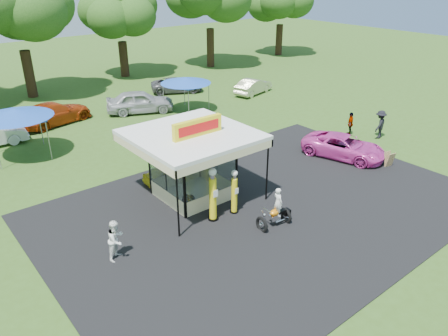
{
  "coord_description": "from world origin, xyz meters",
  "views": [
    {
      "loc": [
        -12.85,
        -10.81,
        10.56
      ],
      "look_at": [
        -0.85,
        4.0,
        1.57
      ],
      "focal_mm": 35.0,
      "sensor_mm": 36.0,
      "label": 1
    }
  ],
  "objects_px": {
    "pink_sedan": "(344,147)",
    "tent_east": "(186,81)",
    "gas_station_kiosk": "(192,164)",
    "gas_pump_left": "(213,196)",
    "bg_car_d": "(177,85)",
    "kiosk_car": "(169,173)",
    "a_frame_sign": "(389,160)",
    "spectator_east_a": "(380,124)",
    "spectator_east_b": "(350,124)",
    "spectator_west": "(116,240)",
    "bg_car_c": "(140,102)",
    "bg_car_b": "(54,113)",
    "tent_west": "(15,114)",
    "bg_car_e": "(253,86)",
    "gas_pump_right": "(234,193)",
    "motorcycle": "(276,211)"
  },
  "relations": [
    {
      "from": "a_frame_sign",
      "to": "gas_pump_left",
      "type": "bearing_deg",
      "value": -177.72
    },
    {
      "from": "spectator_east_a",
      "to": "a_frame_sign",
      "type": "bearing_deg",
      "value": 25.07
    },
    {
      "from": "spectator_east_b",
      "to": "bg_car_b",
      "type": "xyz_separation_m",
      "value": [
        -14.68,
        14.73,
        0.01
      ]
    },
    {
      "from": "pink_sedan",
      "to": "tent_east",
      "type": "distance_m",
      "value": 13.54
    },
    {
      "from": "motorcycle",
      "to": "spectator_east_b",
      "type": "relative_size",
      "value": 1.22
    },
    {
      "from": "kiosk_car",
      "to": "tent_east",
      "type": "relative_size",
      "value": 0.73
    },
    {
      "from": "a_frame_sign",
      "to": "tent_east",
      "type": "height_order",
      "value": "tent_east"
    },
    {
      "from": "motorcycle",
      "to": "spectator_east_a",
      "type": "distance_m",
      "value": 13.33
    },
    {
      "from": "pink_sedan",
      "to": "bg_car_d",
      "type": "height_order",
      "value": "pink_sedan"
    },
    {
      "from": "bg_car_d",
      "to": "bg_car_e",
      "type": "relative_size",
      "value": 1.12
    },
    {
      "from": "spectator_east_b",
      "to": "bg_car_d",
      "type": "height_order",
      "value": "spectator_east_b"
    },
    {
      "from": "gas_station_kiosk",
      "to": "gas_pump_left",
      "type": "relative_size",
      "value": 2.08
    },
    {
      "from": "spectator_west",
      "to": "pink_sedan",
      "type": "bearing_deg",
      "value": -28.72
    },
    {
      "from": "gas_pump_left",
      "to": "bg_car_b",
      "type": "relative_size",
      "value": 0.48
    },
    {
      "from": "gas_station_kiosk",
      "to": "motorcycle",
      "type": "relative_size",
      "value": 2.83
    },
    {
      "from": "gas_station_kiosk",
      "to": "kiosk_car",
      "type": "height_order",
      "value": "gas_station_kiosk"
    },
    {
      "from": "bg_car_b",
      "to": "bg_car_e",
      "type": "distance_m",
      "value": 16.8
    },
    {
      "from": "bg_car_e",
      "to": "tent_east",
      "type": "relative_size",
      "value": 1.06
    },
    {
      "from": "tent_east",
      "to": "spectator_east_a",
      "type": "bearing_deg",
      "value": -62.6
    },
    {
      "from": "gas_pump_right",
      "to": "tent_east",
      "type": "relative_size",
      "value": 0.57
    },
    {
      "from": "gas_pump_left",
      "to": "tent_west",
      "type": "height_order",
      "value": "tent_west"
    },
    {
      "from": "a_frame_sign",
      "to": "spectator_east_a",
      "type": "height_order",
      "value": "spectator_east_a"
    },
    {
      "from": "gas_pump_right",
      "to": "bg_car_c",
      "type": "xyz_separation_m",
      "value": [
        4.09,
        16.09,
        -0.18
      ]
    },
    {
      "from": "gas_pump_right",
      "to": "spectator_west",
      "type": "relative_size",
      "value": 1.3
    },
    {
      "from": "motorcycle",
      "to": "spectator_east_b",
      "type": "distance_m",
      "value": 12.89
    },
    {
      "from": "gas_pump_left",
      "to": "gas_pump_right",
      "type": "bearing_deg",
      "value": -5.68
    },
    {
      "from": "bg_car_d",
      "to": "kiosk_car",
      "type": "bearing_deg",
      "value": 172.5
    },
    {
      "from": "spectator_east_a",
      "to": "kiosk_car",
      "type": "bearing_deg",
      "value": -28.43
    },
    {
      "from": "gas_pump_right",
      "to": "tent_east",
      "type": "height_order",
      "value": "tent_east"
    },
    {
      "from": "kiosk_car",
      "to": "spectator_west",
      "type": "distance_m",
      "value": 6.87
    },
    {
      "from": "a_frame_sign",
      "to": "bg_car_e",
      "type": "bearing_deg",
      "value": 86.17
    },
    {
      "from": "bg_car_b",
      "to": "tent_east",
      "type": "relative_size",
      "value": 1.41
    },
    {
      "from": "bg_car_b",
      "to": "tent_west",
      "type": "bearing_deg",
      "value": 128.48
    },
    {
      "from": "kiosk_car",
      "to": "motorcycle",
      "type": "bearing_deg",
      "value": -169.17
    },
    {
      "from": "kiosk_car",
      "to": "pink_sedan",
      "type": "distance_m",
      "value": 10.52
    },
    {
      "from": "gas_pump_left",
      "to": "bg_car_c",
      "type": "distance_m",
      "value": 16.82
    },
    {
      "from": "pink_sedan",
      "to": "bg_car_c",
      "type": "relative_size",
      "value": 0.96
    },
    {
      "from": "motorcycle",
      "to": "kiosk_car",
      "type": "relative_size",
      "value": 0.68
    },
    {
      "from": "gas_pump_right",
      "to": "bg_car_c",
      "type": "relative_size",
      "value": 0.43
    },
    {
      "from": "gas_pump_left",
      "to": "spectator_east_a",
      "type": "bearing_deg",
      "value": 4.58
    },
    {
      "from": "kiosk_car",
      "to": "tent_west",
      "type": "bearing_deg",
      "value": 31.21
    },
    {
      "from": "bg_car_d",
      "to": "a_frame_sign",
      "type": "bearing_deg",
      "value": -151.24
    },
    {
      "from": "kiosk_car",
      "to": "pink_sedan",
      "type": "bearing_deg",
      "value": -111.69
    },
    {
      "from": "gas_station_kiosk",
      "to": "spectator_east_b",
      "type": "xyz_separation_m",
      "value": [
        13.21,
        0.4,
        -1.0
      ]
    },
    {
      "from": "a_frame_sign",
      "to": "spectator_west",
      "type": "relative_size",
      "value": 0.52
    },
    {
      "from": "spectator_west",
      "to": "bg_car_c",
      "type": "bearing_deg",
      "value": 27.24
    },
    {
      "from": "kiosk_car",
      "to": "bg_car_b",
      "type": "relative_size",
      "value": 0.52
    },
    {
      "from": "motorcycle",
      "to": "pink_sedan",
      "type": "bearing_deg",
      "value": 23.79
    },
    {
      "from": "kiosk_car",
      "to": "tent_east",
      "type": "distance_m",
      "value": 12.21
    },
    {
      "from": "bg_car_b",
      "to": "tent_west",
      "type": "height_order",
      "value": "tent_west"
    }
  ]
}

